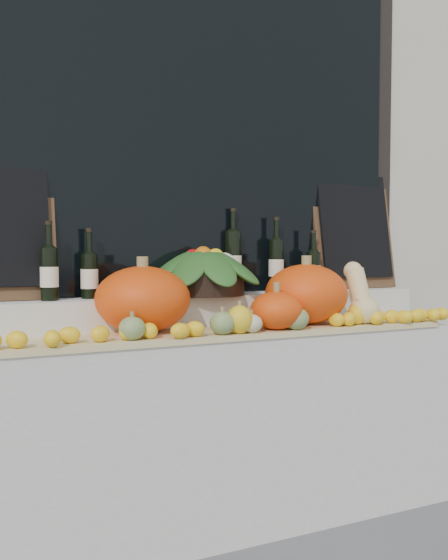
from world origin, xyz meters
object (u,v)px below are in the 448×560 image
at_px(pumpkin_right, 306,294).
at_px(butternut_squash, 361,297).
at_px(pumpkin_left, 143,299).
at_px(wine_bottle_tall, 233,261).
at_px(produce_bowl, 203,271).

distance_m(pumpkin_right, butternut_squash, 0.26).
xyz_separation_m(pumpkin_left, pumpkin_right, (0.78, -0.05, -0.00)).
relative_size(pumpkin_right, wine_bottle_tall, 0.93).
bearing_deg(produce_bowl, butternut_squash, -24.46).
xyz_separation_m(pumpkin_right, butternut_squash, (0.25, -0.09, -0.02)).
xyz_separation_m(pumpkin_right, wine_bottle_tall, (-0.24, 0.29, 0.15)).
bearing_deg(pumpkin_right, pumpkin_left, 176.03).
bearing_deg(butternut_squash, wine_bottle_tall, 141.75).
distance_m(pumpkin_left, wine_bottle_tall, 0.61).
bearing_deg(pumpkin_right, produce_bowl, 153.14).
bearing_deg(pumpkin_left, produce_bowl, 25.05).
distance_m(pumpkin_right, produce_bowl, 0.49).
bearing_deg(butternut_squash, produce_bowl, 155.54).
height_order(produce_bowl, wine_bottle_tall, wine_bottle_tall).
xyz_separation_m(produce_bowl, wine_bottle_tall, (0.19, 0.07, 0.04)).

